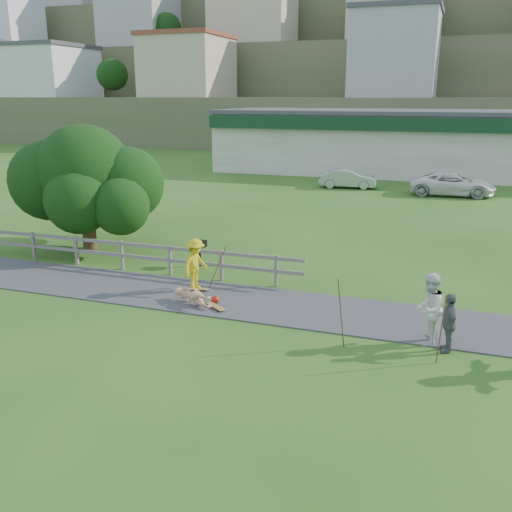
{
  "coord_description": "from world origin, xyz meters",
  "views": [
    {
      "loc": [
        7.45,
        -14.22,
        6.26
      ],
      "look_at": [
        1.74,
        2.0,
        1.4
      ],
      "focal_mm": 40.0,
      "sensor_mm": 36.0,
      "label": 1
    }
  ],
  "objects_px": {
    "tree": "(87,201)",
    "skater_fallen": "(193,296)",
    "car_silver": "(348,179)",
    "spectator_a": "(429,309)",
    "skater_rider": "(196,267)",
    "spectator_b": "(449,323)",
    "car_white": "(452,184)",
    "bbq": "(200,253)"
  },
  "relations": [
    {
      "from": "tree",
      "to": "bbq",
      "type": "xyz_separation_m",
      "value": [
        5.49,
        -0.83,
        -1.55
      ]
    },
    {
      "from": "skater_rider",
      "to": "car_silver",
      "type": "distance_m",
      "value": 23.43
    },
    {
      "from": "spectator_a",
      "to": "skater_fallen",
      "type": "bearing_deg",
      "value": -84.36
    },
    {
      "from": "skater_fallen",
      "to": "tree",
      "type": "height_order",
      "value": "tree"
    },
    {
      "from": "bbq",
      "to": "skater_fallen",
      "type": "bearing_deg",
      "value": -66.87
    },
    {
      "from": "skater_fallen",
      "to": "car_white",
      "type": "xyz_separation_m",
      "value": [
        7.14,
        23.73,
        0.46
      ]
    },
    {
      "from": "spectator_a",
      "to": "car_silver",
      "type": "xyz_separation_m",
      "value": [
        -6.77,
        25.13,
        -0.31
      ]
    },
    {
      "from": "spectator_b",
      "to": "bbq",
      "type": "relative_size",
      "value": 1.54
    },
    {
      "from": "tree",
      "to": "spectator_a",
      "type": "bearing_deg",
      "value": -20.45
    },
    {
      "from": "skater_fallen",
      "to": "spectator_a",
      "type": "bearing_deg",
      "value": -68.66
    },
    {
      "from": "spectator_b",
      "to": "bbq",
      "type": "distance_m",
      "value": 10.2
    },
    {
      "from": "car_white",
      "to": "car_silver",
      "type": "bearing_deg",
      "value": 80.16
    },
    {
      "from": "spectator_a",
      "to": "car_white",
      "type": "bearing_deg",
      "value": -170.44
    },
    {
      "from": "skater_fallen",
      "to": "car_white",
      "type": "height_order",
      "value": "car_white"
    },
    {
      "from": "car_white",
      "to": "tree",
      "type": "xyz_separation_m",
      "value": [
        -14.17,
        -19.03,
        1.32
      ]
    },
    {
      "from": "skater_fallen",
      "to": "skater_rider",
      "type": "bearing_deg",
      "value": 46.11
    },
    {
      "from": "tree",
      "to": "skater_fallen",
      "type": "bearing_deg",
      "value": -33.76
    },
    {
      "from": "skater_fallen",
      "to": "car_white",
      "type": "bearing_deg",
      "value": 8.89
    },
    {
      "from": "car_silver",
      "to": "bbq",
      "type": "relative_size",
      "value": 3.91
    },
    {
      "from": "car_white",
      "to": "bbq",
      "type": "bearing_deg",
      "value": 153.76
    },
    {
      "from": "skater_rider",
      "to": "skater_fallen",
      "type": "distance_m",
      "value": 1.38
    },
    {
      "from": "skater_rider",
      "to": "spectator_b",
      "type": "distance_m",
      "value": 8.19
    },
    {
      "from": "skater_rider",
      "to": "car_white",
      "type": "relative_size",
      "value": 0.32
    },
    {
      "from": "skater_rider",
      "to": "skater_fallen",
      "type": "bearing_deg",
      "value": -148.04
    },
    {
      "from": "skater_rider",
      "to": "car_silver",
      "type": "bearing_deg",
      "value": 9.89
    },
    {
      "from": "skater_fallen",
      "to": "tree",
      "type": "distance_m",
      "value": 8.64
    },
    {
      "from": "car_silver",
      "to": "skater_fallen",
      "type": "bearing_deg",
      "value": 172.27
    },
    {
      "from": "spectator_b",
      "to": "car_white",
      "type": "height_order",
      "value": "spectator_b"
    },
    {
      "from": "spectator_b",
      "to": "tree",
      "type": "relative_size",
      "value": 0.25
    },
    {
      "from": "spectator_a",
      "to": "bbq",
      "type": "bearing_deg",
      "value": -107.33
    },
    {
      "from": "spectator_a",
      "to": "tree",
      "type": "distance_m",
      "value": 14.99
    },
    {
      "from": "skater_rider",
      "to": "skater_fallen",
      "type": "relative_size",
      "value": 1.1
    },
    {
      "from": "car_silver",
      "to": "spectator_a",
      "type": "bearing_deg",
      "value": -172.17
    },
    {
      "from": "spectator_b",
      "to": "car_white",
      "type": "relative_size",
      "value": 0.29
    },
    {
      "from": "car_silver",
      "to": "skater_rider",
      "type": "bearing_deg",
      "value": 171.16
    },
    {
      "from": "skater_rider",
      "to": "tree",
      "type": "distance_m",
      "value": 7.57
    },
    {
      "from": "skater_rider",
      "to": "car_white",
      "type": "bearing_deg",
      "value": -7.1
    },
    {
      "from": "spectator_a",
      "to": "car_silver",
      "type": "distance_m",
      "value": 26.03
    },
    {
      "from": "skater_rider",
      "to": "car_silver",
      "type": "height_order",
      "value": "skater_rider"
    },
    {
      "from": "skater_rider",
      "to": "bbq",
      "type": "xyz_separation_m",
      "value": [
        -1.1,
        2.69,
        -0.34
      ]
    },
    {
      "from": "skater_rider",
      "to": "spectator_a",
      "type": "bearing_deg",
      "value": -91.47
    },
    {
      "from": "skater_fallen",
      "to": "spectator_a",
      "type": "distance_m",
      "value": 7.03
    }
  ]
}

